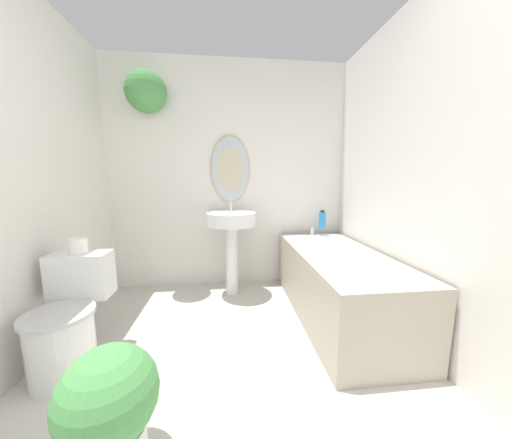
% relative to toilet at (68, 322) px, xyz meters
% --- Properties ---
extents(wall_back, '(2.63, 0.39, 2.40)m').
position_rel_toilet_xyz_m(wall_back, '(0.90, 1.25, 1.01)').
color(wall_back, silver).
rests_on(wall_back, ground_plane).
extents(wall_right, '(0.06, 2.67, 2.40)m').
position_rel_toilet_xyz_m(wall_right, '(2.29, -0.03, 0.90)').
color(wall_right, silver).
rests_on(wall_right, ground_plane).
extents(toilet, '(0.37, 0.55, 0.68)m').
position_rel_toilet_xyz_m(toilet, '(0.00, 0.00, 0.00)').
color(toilet, white).
rests_on(toilet, ground_plane).
extents(pedestal_sink, '(0.49, 0.49, 0.94)m').
position_rel_toilet_xyz_m(pedestal_sink, '(1.02, 0.96, 0.37)').
color(pedestal_sink, white).
rests_on(pedestal_sink, ground_plane).
extents(bathtub, '(0.68, 1.56, 0.64)m').
position_rel_toilet_xyz_m(bathtub, '(1.90, 0.41, -0.01)').
color(bathtub, '#B2A893').
rests_on(bathtub, ground_plane).
extents(shampoo_bottle, '(0.08, 0.08, 0.20)m').
position_rel_toilet_xyz_m(shampoo_bottle, '(2.00, 1.07, 0.43)').
color(shampoo_bottle, '#2D84C6').
rests_on(shampoo_bottle, bathtub).
extents(potted_plant, '(0.38, 0.38, 0.52)m').
position_rel_toilet_xyz_m(potted_plant, '(0.51, -0.63, -0.01)').
color(potted_plant, silver).
rests_on(potted_plant, ground_plane).
extents(toilet_paper_roll, '(0.11, 0.11, 0.10)m').
position_rel_toilet_xyz_m(toilet_paper_roll, '(0.00, 0.19, 0.43)').
color(toilet_paper_roll, white).
rests_on(toilet_paper_roll, toilet).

